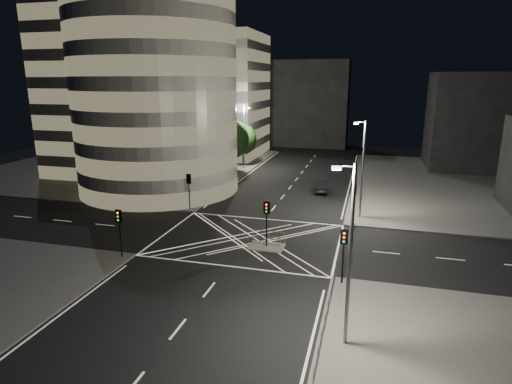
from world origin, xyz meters
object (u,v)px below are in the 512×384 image
(traffic_signal_nr, at_px, (344,246))
(sedan, at_px, (322,186))
(traffic_signal_fl, at_px, (189,185))
(traffic_signal_fr, at_px, (353,196))
(central_island, at_px, (266,247))
(traffic_signal_island, at_px, (267,215))
(street_lamp_right_near, at_px, (349,251))
(street_lamp_left_near, at_px, (201,153))
(traffic_signal_nl, at_px, (119,224))
(street_lamp_right_far, at_px, (362,166))
(street_lamp_left_far, at_px, (244,135))

(traffic_signal_nr, relative_size, sedan, 0.88)
(traffic_signal_fl, height_order, traffic_signal_fr, same)
(central_island, xyz_separation_m, traffic_signal_nr, (6.80, -5.30, 2.84))
(traffic_signal_island, xyz_separation_m, street_lamp_right_near, (7.44, -12.50, 2.63))
(street_lamp_left_near, bearing_deg, traffic_signal_nr, -45.87)
(central_island, distance_m, traffic_signal_fr, 11.10)
(traffic_signal_nl, height_order, street_lamp_right_near, street_lamp_right_near)
(traffic_signal_nl, relative_size, street_lamp_right_near, 0.40)
(traffic_signal_fl, xyz_separation_m, street_lamp_right_far, (18.24, 2.20, 2.63))
(traffic_signal_fl, bearing_deg, traffic_signal_island, -37.54)
(traffic_signal_fr, xyz_separation_m, traffic_signal_island, (-6.80, -8.30, 0.00))
(traffic_signal_fr, relative_size, street_lamp_left_far, 0.40)
(traffic_signal_nr, height_order, street_lamp_right_far, street_lamp_right_far)
(traffic_signal_nl, bearing_deg, traffic_signal_nr, 0.00)
(traffic_signal_nl, xyz_separation_m, street_lamp_right_near, (18.24, -7.20, 2.63))
(traffic_signal_nl, xyz_separation_m, traffic_signal_island, (10.80, 5.30, 0.00))
(street_lamp_left_near, bearing_deg, central_island, -49.73)
(traffic_signal_fl, relative_size, traffic_signal_nl, 1.00)
(street_lamp_left_far, bearing_deg, traffic_signal_nr, -63.64)
(central_island, bearing_deg, street_lamp_right_far, 54.70)
(central_island, xyz_separation_m, street_lamp_left_far, (-11.44, 31.50, 5.47))
(traffic_signal_nl, bearing_deg, street_lamp_right_near, -21.55)
(central_island, relative_size, traffic_signal_nr, 0.75)
(central_island, height_order, street_lamp_right_far, street_lamp_right_far)
(street_lamp_left_near, distance_m, street_lamp_left_far, 18.00)
(street_lamp_left_near, height_order, street_lamp_left_far, same)
(traffic_signal_fl, height_order, traffic_signal_island, same)
(traffic_signal_island, bearing_deg, street_lamp_right_far, 54.70)
(street_lamp_left_far, bearing_deg, street_lamp_right_far, -48.06)
(street_lamp_right_far, bearing_deg, sedan, 117.52)
(traffic_signal_nr, distance_m, street_lamp_right_near, 7.69)
(traffic_signal_fr, relative_size, sedan, 0.88)
(street_lamp_right_near, bearing_deg, central_island, 120.75)
(traffic_signal_nl, height_order, traffic_signal_island, same)
(central_island, xyz_separation_m, traffic_signal_fr, (6.80, 8.30, 2.84))
(street_lamp_right_near, distance_m, sedan, 33.42)
(traffic_signal_fl, bearing_deg, street_lamp_right_near, -48.76)
(traffic_signal_nr, relative_size, street_lamp_left_far, 0.40)
(traffic_signal_island, bearing_deg, street_lamp_left_near, 130.27)
(traffic_signal_nr, bearing_deg, traffic_signal_nl, 180.00)
(street_lamp_left_far, bearing_deg, traffic_signal_fr, -51.83)
(traffic_signal_fr, relative_size, traffic_signal_island, 1.00)
(central_island, relative_size, street_lamp_left_far, 0.30)
(sedan, bearing_deg, central_island, 78.37)
(central_island, bearing_deg, traffic_signal_fr, 50.67)
(street_lamp_left_far, relative_size, street_lamp_right_far, 1.00)
(traffic_signal_fr, relative_size, street_lamp_right_far, 0.40)
(traffic_signal_fl, bearing_deg, street_lamp_right_far, 6.88)
(central_island, relative_size, traffic_signal_island, 0.75)
(central_island, height_order, traffic_signal_fr, traffic_signal_fr)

